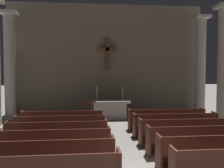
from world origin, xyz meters
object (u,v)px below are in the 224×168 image
Objects in this scene: pew_left_row_5 at (60,127)px; pew_left_row_6 at (63,121)px; candlestick_left at (97,96)px; candlestick_right at (122,96)px; pew_right_row_2 at (219,150)px; column_left_fourth at (10,67)px; pew_left_row_4 at (57,134)px; pew_left_row_3 at (53,144)px; pew_right_row_6 at (166,119)px; pew_right_row_3 at (200,139)px; altar at (110,109)px; pew_left_row_2 at (48,157)px; pew_right_row_4 at (186,131)px; column_right_third at (224,67)px; column_right_fourth at (200,68)px; lectern at (91,113)px; pew_right_row_5 at (175,124)px.

pew_left_row_5 and pew_left_row_6 have the same top height.
candlestick_right is (1.40, 0.00, 0.00)m from candlestick_left.
pew_right_row_2 is 11.08m from column_left_fourth.
pew_left_row_4 is 1.00× the size of pew_left_row_5.
pew_left_row_3 is at bearing 166.19° from pew_right_row_2.
pew_left_row_4 and pew_right_row_6 have the same top height.
candlestick_left is at bearing -5.55° from column_left_fourth.
pew_right_row_3 is (4.60, -2.26, 0.00)m from pew_left_row_5.
altar is at bearing 107.62° from pew_right_row_2.
pew_left_row_6 is 5.72m from pew_right_row_3.
pew_right_row_4 is at bearing 26.19° from pew_left_row_2.
pew_right_row_2 is at bearing -72.38° from altar.
pew_right_row_3 is 6.53m from altar.
pew_left_row_3 is at bearing -90.00° from pew_left_row_4.
pew_left_row_3 is 0.59× the size of column_right_third.
pew_left_row_4 is (0.00, 2.26, 0.00)m from pew_left_row_2.
column_right_fourth is 6.96m from lectern.
pew_right_row_2 is (4.60, -3.39, 0.00)m from pew_left_row_5.
column_right_third reaches higher than pew_left_row_3.
pew_right_row_2 is 2.26m from pew_right_row_4.
altar is at bearing 120.86° from pew_right_row_5.
pew_right_row_5 is 4.46× the size of candlestick_right.
pew_right_row_3 is at bearing -13.81° from pew_left_row_4.
candlestick_left is (-3.00, 6.11, 0.78)m from pew_right_row_3.
lectern is (-3.34, 4.91, 0.07)m from pew_right_row_3.
pew_right_row_4 is at bearing -13.81° from pew_left_row_5.
lectern is at bearing 78.25° from pew_left_row_2.
pew_left_row_2 and pew_right_row_6 have the same top height.
pew_right_row_3 and pew_right_row_4 have the same top height.
pew_right_row_2 is at bearing -36.41° from pew_left_row_5.
pew_left_row_2 is 9.51m from column_right_third.
pew_right_row_5 is at bearing 90.00° from pew_right_row_4.
pew_right_row_3 is 2.26m from pew_right_row_5.
pew_left_row_4 is 5.13m from pew_right_row_6.
pew_right_row_5 is at bearing -67.42° from candlestick_right.
column_right_third is 6.55m from candlestick_left.
pew_right_row_6 is (4.60, 2.26, 0.00)m from pew_left_row_4.
candlestick_left is at bearing 75.33° from pew_left_row_3.
pew_left_row_6 is 0.59× the size of column_left_fourth.
pew_right_row_2 is 4.46× the size of candlestick_right.
altar is (2.30, 4.98, 0.06)m from pew_left_row_4.
altar is (-2.30, 4.98, 0.06)m from pew_right_row_4.
pew_left_row_3 is 1.00× the size of pew_right_row_2.
pew_left_row_4 and pew_right_row_5 have the same top height.
pew_right_row_4 is 5.49m from altar.
pew_left_row_2 is at bearing -102.46° from candlestick_left.
candlestick_right reaches higher than pew_left_row_4.
pew_right_row_4 is at bearing -26.19° from pew_left_row_6.
column_right_third is 10.95m from column_left_fourth.
altar is at bearing 180.00° from candlestick_right.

